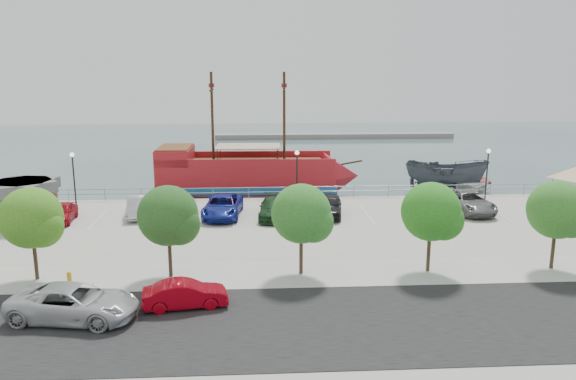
{
  "coord_description": "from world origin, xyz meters",
  "views": [
    {
      "loc": [
        -3.39,
        -38.65,
        11.12
      ],
      "look_at": [
        -1.0,
        2.0,
        2.0
      ],
      "focal_mm": 35.0,
      "sensor_mm": 36.0,
      "label": 1
    }
  ],
  "objects": [
    {
      "name": "parked_car_c",
      "position": [
        -5.89,
        2.18,
        0.79
      ],
      "size": [
        3.08,
        5.88,
        1.58
      ],
      "primitive_type": "imported",
      "rotation": [
        0.0,
        0.0,
        -0.08
      ],
      "color": "navy",
      "rests_on": "land_slab"
    },
    {
      "name": "lamp_post_mid",
      "position": [
        0.0,
        6.5,
        2.94
      ],
      "size": [
        0.36,
        0.36,
        4.28
      ],
      "color": "black",
      "rests_on": "land_slab"
    },
    {
      "name": "parked_car_d",
      "position": [
        -2.11,
        1.62,
        0.72
      ],
      "size": [
        2.41,
        5.12,
        1.44
      ],
      "primitive_type": "imported",
      "rotation": [
        0.0,
        0.0,
        -0.08
      ],
      "color": "#193A1C",
      "rests_on": "land_slab"
    },
    {
      "name": "dock_west",
      "position": [
        -12.57,
        9.2,
        -0.81
      ],
      "size": [
        6.91,
        3.36,
        0.38
      ],
      "primitive_type": "cube",
      "rotation": [
        0.0,
        0.0,
        0.23
      ],
      "color": "gray",
      "rests_on": "ground"
    },
    {
      "name": "sidewalk",
      "position": [
        0.0,
        -10.0,
        0.01
      ],
      "size": [
        100.0,
        4.0,
        0.05
      ],
      "primitive_type": "cube",
      "color": "#B7B6B1",
      "rests_on": "land_slab"
    },
    {
      "name": "parked_car_e",
      "position": [
        2.06,
        1.91,
        0.81
      ],
      "size": [
        2.61,
        4.98,
        1.62
      ],
      "primitive_type": "imported",
      "rotation": [
        0.0,
        0.0,
        -0.15
      ],
      "color": "black",
      "rests_on": "land_slab"
    },
    {
      "name": "street_van",
      "position": [
        -11.52,
        -14.94,
        0.79
      ],
      "size": [
        6.03,
        3.52,
        1.58
      ],
      "primitive_type": "imported",
      "rotation": [
        0.0,
        0.0,
        1.41
      ],
      "color": "#B3B5B7",
      "rests_on": "street"
    },
    {
      "name": "tree_f",
      "position": [
        13.15,
        -10.07,
        3.3
      ],
      "size": [
        3.3,
        3.2,
        5.0
      ],
      "color": "#473321",
      "rests_on": "sidewalk"
    },
    {
      "name": "tree_c",
      "position": [
        -7.85,
        -10.07,
        3.3
      ],
      "size": [
        3.3,
        3.2,
        5.0
      ],
      "color": "#473321",
      "rests_on": "sidewalk"
    },
    {
      "name": "dock_mid",
      "position": [
        8.91,
        9.2,
        -0.82
      ],
      "size": [
        6.69,
        3.97,
        0.37
      ],
      "primitive_type": "cube",
      "rotation": [
        0.0,
        0.0,
        -0.35
      ],
      "color": "slate",
      "rests_on": "ground"
    },
    {
      "name": "far_shore",
      "position": [
        10.0,
        55.0,
        -0.6
      ],
      "size": [
        40.0,
        3.0,
        0.8
      ],
      "primitive_type": "cube",
      "color": "gray",
      "rests_on": "ground"
    },
    {
      "name": "speedboat",
      "position": [
        17.2,
        13.47,
        -0.2
      ],
      "size": [
        6.74,
        8.53,
        1.6
      ],
      "primitive_type": "imported",
      "rotation": [
        0.0,
        0.0,
        -0.17
      ],
      "color": "silver",
      "rests_on": "ground"
    },
    {
      "name": "tree_e",
      "position": [
        6.15,
        -10.07,
        3.3
      ],
      "size": [
        3.3,
        3.2,
        5.0
      ],
      "color": "#473321",
      "rests_on": "sidewalk"
    },
    {
      "name": "fire_hydrant",
      "position": [
        -13.07,
        -10.8,
        0.39
      ],
      "size": [
        0.25,
        0.25,
        0.71
      ],
      "rotation": [
        0.0,
        0.0,
        0.41
      ],
      "color": "gold",
      "rests_on": "sidewalk"
    },
    {
      "name": "tree_d",
      "position": [
        -0.85,
        -10.07,
        3.3
      ],
      "size": [
        3.3,
        3.2,
        5.0
      ],
      "color": "#473321",
      "rests_on": "sidewalk"
    },
    {
      "name": "ground",
      "position": [
        0.0,
        0.0,
        -1.0
      ],
      "size": [
        160.0,
        160.0,
        0.0
      ],
      "primitive_type": "plane",
      "color": "#334A49"
    },
    {
      "name": "lamp_post_right",
      "position": [
        16.0,
        6.5,
        2.94
      ],
      "size": [
        0.36,
        0.36,
        4.28
      ],
      "color": "black",
      "rests_on": "land_slab"
    },
    {
      "name": "parked_car_g",
      "position": [
        12.97,
        2.4,
        0.8
      ],
      "size": [
        3.01,
        5.9,
        1.6
      ],
      "primitive_type": "imported",
      "rotation": [
        0.0,
        0.0,
        0.06
      ],
      "color": "slate",
      "rests_on": "land_slab"
    },
    {
      "name": "canopy_tent",
      "position": [
        22.17,
        4.01,
        3.13
      ],
      "size": [
        5.4,
        5.4,
        3.6
      ],
      "rotation": [
        0.0,
        0.0,
        -0.3
      ],
      "color": "slate",
      "rests_on": "land_slab"
    },
    {
      "name": "street_sedan",
      "position": [
        -6.75,
        -13.95,
        0.65
      ],
      "size": [
        4.1,
        1.97,
        1.3
      ],
      "primitive_type": "imported",
      "rotation": [
        0.0,
        0.0,
        1.73
      ],
      "color": "#9A0311",
      "rests_on": "street"
    },
    {
      "name": "patrol_boat",
      "position": [
        14.95,
        13.37,
        0.5
      ],
      "size": [
        8.27,
        5.14,
        3.0
      ],
      "primitive_type": "imported",
      "rotation": [
        0.0,
        0.0,
        1.26
      ],
      "color": "#414850",
      "rests_on": "ground"
    },
    {
      "name": "pirate_ship",
      "position": [
        -2.87,
        12.84,
        1.01
      ],
      "size": [
        19.12,
        5.76,
        12.0
      ],
      "rotation": [
        0.0,
        0.0,
        -0.03
      ],
      "color": "#A3171F",
      "rests_on": "ground"
    },
    {
      "name": "lamp_post_left",
      "position": [
        -18.0,
        6.5,
        2.94
      ],
      "size": [
        0.36,
        0.36,
        4.28
      ],
      "color": "black",
      "rests_on": "land_slab"
    },
    {
      "name": "shed",
      "position": [
        -19.9,
        1.12,
        1.66
      ],
      "size": [
        4.32,
        4.32,
        3.11
      ],
      "rotation": [
        0.0,
        0.0,
        -0.16
      ],
      "color": "brown",
      "rests_on": "land_slab"
    },
    {
      "name": "parked_car_b",
      "position": [
        -12.18,
        2.58,
        0.74
      ],
      "size": [
        2.13,
        4.63,
        1.47
      ],
      "primitive_type": "imported",
      "rotation": [
        0.0,
        0.0,
        0.13
      ],
      "color": "#B2B3B7",
      "rests_on": "land_slab"
    },
    {
      "name": "tree_b",
      "position": [
        -14.85,
        -10.07,
        3.3
      ],
      "size": [
        3.3,
        3.2,
        5.0
      ],
      "color": "#473321",
      "rests_on": "sidewalk"
    },
    {
      "name": "parked_car_a",
      "position": [
        -17.4,
        1.43,
        0.68
      ],
      "size": [
        1.89,
        4.1,
        1.36
      ],
      "primitive_type": "imported",
      "rotation": [
        0.0,
        0.0,
        0.07
      ],
      "color": "#AA0D18",
      "rests_on": "land_slab"
    },
    {
      "name": "dock_east",
      "position": [
        16.47,
        9.2,
        -0.81
      ],
      "size": [
        6.7,
        2.14,
        0.38
      ],
      "primitive_type": "cube",
      "rotation": [
        0.0,
        0.0,
        -0.04
      ],
      "color": "gray",
      "rests_on": "ground"
    },
    {
      "name": "street",
      "position": [
        0.0,
        -16.0,
        0.01
      ],
      "size": [
        100.0,
        8.0,
        0.04
      ],
      "primitive_type": "cube",
      "color": "black",
      "rests_on": "land_slab"
    },
    {
      "name": "seawall_railing",
      "position": [
        0.0,
        7.8,
        0.53
      ],
      "size": [
        50.0,
        0.06,
        1.0
      ],
      "color": "gray",
      "rests_on": "land_slab"
    }
  ]
}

